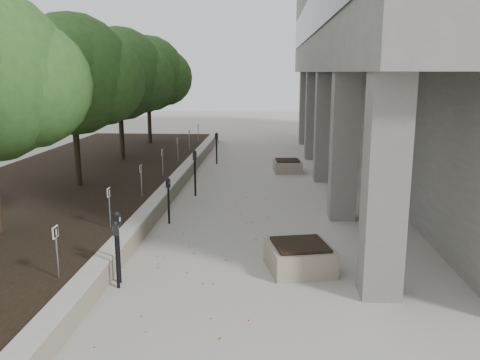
% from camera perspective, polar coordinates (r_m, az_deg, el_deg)
% --- Properties ---
extents(ground, '(90.00, 90.00, 0.00)m').
position_cam_1_polar(ground, '(8.82, -6.18, -14.89)').
color(ground, '#A8A29A').
rests_on(ground, ground).
extents(retaining_wall, '(0.39, 26.00, 0.50)m').
position_cam_1_polar(retaining_wall, '(17.46, -7.30, -0.41)').
color(retaining_wall, gray).
rests_on(retaining_wall, ground).
extents(planting_bed, '(7.00, 26.00, 0.40)m').
position_cam_1_polar(planting_bed, '(18.50, -18.56, -0.40)').
color(planting_bed, black).
rests_on(planting_bed, ground).
extents(crabapple_tree_3, '(4.60, 4.00, 5.44)m').
position_cam_1_polar(crabapple_tree_3, '(16.94, -18.25, 8.52)').
color(crabapple_tree_3, '#264F1E').
rests_on(crabapple_tree_3, planting_bed).
extents(crabapple_tree_4, '(4.60, 4.00, 5.44)m').
position_cam_1_polar(crabapple_tree_4, '(21.67, -13.41, 9.44)').
color(crabapple_tree_4, '#264F1E').
rests_on(crabapple_tree_4, planting_bed).
extents(crabapple_tree_5, '(4.60, 4.00, 5.44)m').
position_cam_1_polar(crabapple_tree_5, '(26.49, -10.30, 9.99)').
color(crabapple_tree_5, '#264F1E').
rests_on(crabapple_tree_5, planting_bed).
extents(parking_sign_2, '(0.04, 0.22, 0.96)m').
position_cam_1_polar(parking_sign_2, '(9.57, -19.94, -7.66)').
color(parking_sign_2, black).
rests_on(parking_sign_2, planting_bed).
extents(parking_sign_3, '(0.04, 0.22, 0.96)m').
position_cam_1_polar(parking_sign_3, '(12.25, -14.49, -3.04)').
color(parking_sign_3, black).
rests_on(parking_sign_3, planting_bed).
extents(parking_sign_4, '(0.04, 0.22, 0.96)m').
position_cam_1_polar(parking_sign_4, '(15.05, -11.06, -0.10)').
color(parking_sign_4, black).
rests_on(parking_sign_4, planting_bed).
extents(parking_sign_5, '(0.04, 0.22, 0.96)m').
position_cam_1_polar(parking_sign_5, '(17.92, -8.72, 1.92)').
color(parking_sign_5, black).
rests_on(parking_sign_5, planting_bed).
extents(parking_sign_6, '(0.04, 0.22, 0.96)m').
position_cam_1_polar(parking_sign_6, '(20.82, -7.02, 3.38)').
color(parking_sign_6, black).
rests_on(parking_sign_6, planting_bed).
extents(parking_sign_7, '(0.04, 0.22, 0.96)m').
position_cam_1_polar(parking_sign_7, '(23.75, -5.73, 4.47)').
color(parking_sign_7, black).
rests_on(parking_sign_7, planting_bed).
extents(parking_sign_8, '(0.04, 0.22, 0.96)m').
position_cam_1_polar(parking_sign_8, '(26.70, -4.73, 5.32)').
color(parking_sign_8, black).
rests_on(parking_sign_8, planting_bed).
extents(parking_meter_1, '(0.16, 0.13, 1.42)m').
position_cam_1_polar(parking_meter_1, '(10.00, -13.55, -7.42)').
color(parking_meter_1, black).
rests_on(parking_meter_1, ground).
extents(parking_meter_2, '(0.15, 0.13, 1.31)m').
position_cam_1_polar(parking_meter_2, '(9.80, -13.71, -8.20)').
color(parking_meter_2, black).
rests_on(parking_meter_2, ground).
extents(parking_meter_3, '(0.15, 0.13, 1.26)m').
position_cam_1_polar(parking_meter_3, '(13.62, -8.05, -2.34)').
color(parking_meter_3, black).
rests_on(parking_meter_3, ground).
extents(parking_meter_4, '(0.17, 0.13, 1.52)m').
position_cam_1_polar(parking_meter_4, '(16.57, -5.09, 0.76)').
color(parking_meter_4, black).
rests_on(parking_meter_4, ground).
extents(parking_meter_5, '(0.16, 0.13, 1.40)m').
position_cam_1_polar(parking_meter_5, '(22.34, -2.65, 3.58)').
color(parking_meter_5, black).
rests_on(parking_meter_5, ground).
extents(planter_front, '(1.49, 1.49, 0.58)m').
position_cam_1_polar(planter_front, '(10.54, 6.75, -8.56)').
color(planter_front, gray).
rests_on(planter_front, ground).
extents(planter_back, '(1.19, 1.19, 0.52)m').
position_cam_1_polar(planter_back, '(20.66, 5.37, 1.60)').
color(planter_back, gray).
rests_on(planter_back, ground).
extents(berry_scatter, '(3.30, 14.10, 0.02)m').
position_cam_1_polar(berry_scatter, '(13.44, -3.12, -5.18)').
color(berry_scatter, maroon).
rests_on(berry_scatter, ground).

